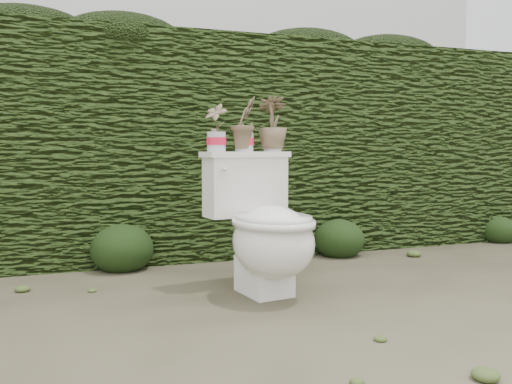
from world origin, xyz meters
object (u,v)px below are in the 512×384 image
object	(u,v)px
potted_plant_left	(216,129)
potted_plant_center	(244,125)
potted_plant_right	(273,125)
toilet	(266,230)

from	to	relation	value
potted_plant_left	potted_plant_center	world-z (taller)	potted_plant_center
potted_plant_right	potted_plant_left	bearing A→B (deg)	13.51
potted_plant_left	potted_plant_right	xyz separation A→B (m)	(0.36, 0.05, 0.03)
potted_plant_right	toilet	bearing A→B (deg)	66.64
toilet	potted_plant_right	distance (m)	0.65
toilet	potted_plant_right	world-z (taller)	potted_plant_right
potted_plant_center	potted_plant_right	distance (m)	0.19
toilet	potted_plant_left	size ratio (longest dim) A/B	3.05
potted_plant_center	potted_plant_right	size ratio (longest dim) A/B	0.98
toilet	potted_plant_center	xyz separation A→B (m)	(-0.04, 0.24, 0.57)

